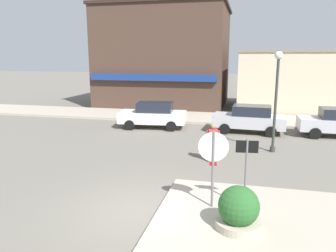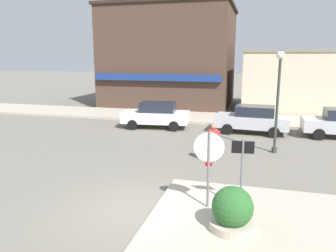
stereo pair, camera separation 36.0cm
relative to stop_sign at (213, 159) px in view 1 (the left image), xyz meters
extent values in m
plane|color=#6B665B|center=(-1.92, -0.44, -1.52)|extent=(160.00, 160.00, 0.00)
cube|color=#A89E8C|center=(1.78, -0.60, -1.44)|extent=(6.40, 4.80, 0.15)
cube|color=#A89E8C|center=(-1.92, 13.92, -1.44)|extent=(80.00, 4.00, 0.15)
cylinder|color=slate|center=(0.00, -0.01, -0.37)|extent=(0.07, 0.07, 2.30)
cylinder|color=red|center=(0.00, 0.01, 0.35)|extent=(0.76, 0.10, 0.76)
cylinder|color=white|center=(0.00, 0.00, 0.35)|extent=(0.82, 0.11, 0.82)
cube|color=red|center=(0.00, 0.01, -0.13)|extent=(0.20, 0.04, 0.11)
cylinder|color=slate|center=(0.88, 0.19, -0.47)|extent=(0.06, 0.06, 2.10)
cube|color=black|center=(0.88, 0.20, 0.36)|extent=(0.60, 0.08, 0.34)
cube|color=white|center=(0.88, 0.21, 0.36)|extent=(0.54, 0.07, 0.29)
cube|color=black|center=(0.88, 0.21, 0.36)|extent=(0.34, 0.05, 0.08)
cylinder|color=#ADA38E|center=(0.75, -1.05, -1.34)|extent=(1.10, 1.10, 0.35)
sphere|color=#285B28|center=(0.75, -1.05, -0.79)|extent=(1.00, 1.00, 1.00)
cylinder|color=#333833|center=(2.06, 6.56, 0.58)|extent=(0.12, 0.12, 4.20)
cylinder|color=#333833|center=(2.06, 6.56, -1.40)|extent=(0.24, 0.24, 0.24)
sphere|color=white|center=(2.06, 6.56, 2.79)|extent=(0.36, 0.36, 0.36)
cone|color=#333833|center=(2.06, 6.56, 2.94)|extent=(0.32, 0.32, 0.18)
cube|color=white|center=(-4.71, 10.26, -0.85)|extent=(4.15, 2.10, 0.66)
cube|color=#1E232D|center=(-4.56, 10.27, -0.24)|extent=(2.21, 1.60, 0.56)
cylinder|color=black|center=(-5.86, 9.28, -1.22)|extent=(0.62, 0.24, 0.60)
cylinder|color=black|center=(-6.03, 10.98, -1.22)|extent=(0.62, 0.24, 0.60)
cylinder|color=black|center=(-3.39, 9.54, -1.22)|extent=(0.62, 0.24, 0.60)
cylinder|color=black|center=(-3.57, 11.23, -1.22)|extent=(0.62, 0.24, 0.60)
cube|color=#B7B7BC|center=(0.97, 10.33, -0.85)|extent=(4.10, 1.94, 0.66)
cube|color=#1E232D|center=(1.12, 10.32, -0.24)|extent=(2.16, 1.52, 0.56)
cylinder|color=black|center=(-0.32, 9.56, -1.22)|extent=(0.61, 0.22, 0.60)
cylinder|color=black|center=(-0.22, 11.25, -1.22)|extent=(0.61, 0.22, 0.60)
cylinder|color=black|center=(2.16, 9.41, -1.22)|extent=(0.61, 0.22, 0.60)
cylinder|color=black|center=(2.26, 11.10, -1.22)|extent=(0.61, 0.22, 0.60)
cylinder|color=black|center=(4.40, 9.54, -1.22)|extent=(0.60, 0.19, 0.60)
cylinder|color=black|center=(4.38, 11.24, -1.22)|extent=(0.60, 0.19, 0.60)
cylinder|color=gray|center=(-0.54, 4.40, -1.09)|extent=(0.16, 0.16, 0.85)
cylinder|color=gray|center=(-0.36, 4.44, -1.09)|extent=(0.16, 0.16, 0.85)
cube|color=#D13838|center=(-0.45, 4.42, -0.40)|extent=(0.40, 0.30, 0.54)
sphere|color=#9E7051|center=(-0.45, 4.42, -0.02)|extent=(0.22, 0.22, 0.22)
cylinder|color=#D13838|center=(-0.68, 4.36, -0.45)|extent=(0.11, 0.11, 0.52)
cylinder|color=#D13838|center=(-0.23, 4.47, -0.45)|extent=(0.11, 0.11, 0.52)
cube|color=#473328|center=(-6.40, 20.41, 2.62)|extent=(10.54, 8.98, 8.26)
cube|color=navy|center=(-6.40, 15.77, 1.18)|extent=(10.01, 0.40, 0.50)
cube|color=#2E211A|center=(-6.40, 20.41, 6.87)|extent=(10.86, 9.25, 0.24)
cube|color=beige|center=(4.29, 19.66, 0.76)|extent=(8.44, 6.92, 4.56)
cube|color=gray|center=(4.29, 19.66, 3.14)|extent=(8.60, 7.05, 0.20)
camera|label=1|loc=(0.81, -8.54, 2.72)|focal=35.00mm
camera|label=2|loc=(1.16, -8.45, 2.72)|focal=35.00mm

